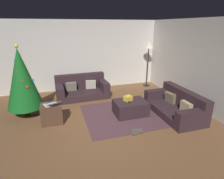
% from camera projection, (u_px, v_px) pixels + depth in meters
% --- Properties ---
extents(ground_plane, '(6.40, 6.40, 0.00)m').
position_uv_depth(ground_plane, '(99.00, 127.00, 4.59)').
color(ground_plane, brown).
extents(rear_partition, '(6.40, 0.12, 2.60)m').
position_uv_depth(rear_partition, '(79.00, 56.00, 6.99)').
color(rear_partition, beige).
rests_on(rear_partition, ground_plane).
extents(corner_partition, '(0.12, 6.40, 2.60)m').
position_uv_depth(corner_partition, '(209.00, 68.00, 5.04)').
color(corner_partition, beige).
rests_on(corner_partition, ground_plane).
extents(couch_left, '(1.79, 1.04, 0.75)m').
position_uv_depth(couch_left, '(82.00, 89.00, 6.51)').
color(couch_left, '#2D1E23').
rests_on(couch_left, ground_plane).
extents(couch_right, '(0.91, 1.83, 0.69)m').
position_uv_depth(couch_right, '(177.00, 105.00, 5.18)').
color(couch_right, '#2D1E23').
rests_on(couch_right, ground_plane).
extents(ottoman, '(0.90, 0.67, 0.39)m').
position_uv_depth(ottoman, '(130.00, 108.00, 5.19)').
color(ottoman, '#2D1E23').
rests_on(ottoman, ground_plane).
extents(gift_box, '(0.26, 0.25, 0.13)m').
position_uv_depth(gift_box, '(128.00, 98.00, 5.16)').
color(gift_box, gold).
rests_on(gift_box, ottoman).
extents(tv_remote, '(0.07, 0.16, 0.02)m').
position_uv_depth(tv_remote, '(128.00, 101.00, 5.09)').
color(tv_remote, black).
rests_on(tv_remote, ottoman).
extents(christmas_tree, '(0.95, 0.95, 1.96)m').
position_uv_depth(christmas_tree, '(22.00, 79.00, 4.88)').
color(christmas_tree, brown).
rests_on(christmas_tree, ground_plane).
extents(side_table, '(0.52, 0.44, 0.50)m').
position_uv_depth(side_table, '(52.00, 114.00, 4.72)').
color(side_table, '#4C3323').
rests_on(side_table, ground_plane).
extents(laptop, '(0.44, 0.50, 0.19)m').
position_uv_depth(laptop, '(51.00, 103.00, 4.57)').
color(laptop, silver).
rests_on(laptop, side_table).
extents(book_stack, '(0.32, 0.23, 0.08)m').
position_uv_depth(book_stack, '(136.00, 132.00, 4.32)').
color(book_stack, '#4C423D').
rests_on(book_stack, ground_plane).
extents(corner_lamp, '(0.36, 0.36, 1.79)m').
position_uv_depth(corner_lamp, '(149.00, 49.00, 7.22)').
color(corner_lamp, black).
rests_on(corner_lamp, ground_plane).
extents(area_rug, '(2.60, 2.00, 0.01)m').
position_uv_depth(area_rug, '(130.00, 114.00, 5.25)').
color(area_rug, '#4D3037').
rests_on(area_rug, ground_plane).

